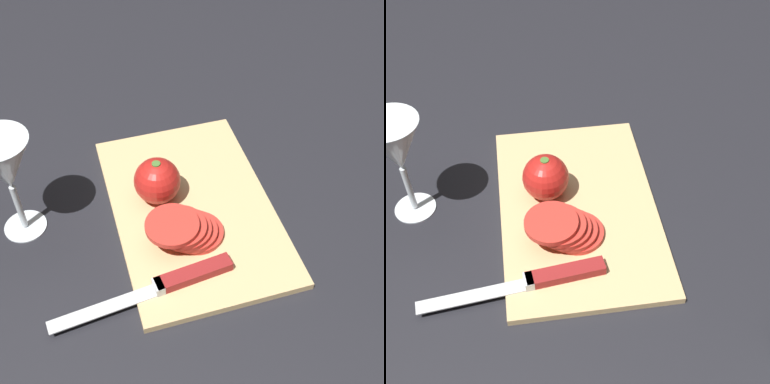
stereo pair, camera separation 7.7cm
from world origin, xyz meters
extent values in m
plane|color=black|center=(0.00, 0.00, 0.00)|extent=(3.00, 3.00, 0.00)
cube|color=tan|center=(0.07, 0.03, 0.01)|extent=(0.35, 0.23, 0.01)
cylinder|color=silver|center=(0.03, -0.21, 0.00)|extent=(0.06, 0.06, 0.00)
cylinder|color=silver|center=(0.03, -0.21, 0.04)|extent=(0.01, 0.01, 0.08)
cone|color=silver|center=(0.03, -0.21, 0.12)|extent=(0.08, 0.08, 0.08)
cone|color=beige|center=(0.03, -0.21, 0.10)|extent=(0.03, 0.03, 0.04)
sphere|color=red|center=(0.04, -0.01, 0.05)|extent=(0.07, 0.07, 0.07)
cylinder|color=#47702D|center=(0.04, -0.01, 0.08)|extent=(0.01, 0.01, 0.01)
cube|color=silver|center=(0.21, -0.12, 0.01)|extent=(0.04, 0.15, 0.00)
cube|color=silver|center=(0.20, -0.05, 0.02)|extent=(0.02, 0.01, 0.01)
cube|color=maroon|center=(0.19, 0.00, 0.02)|extent=(0.03, 0.11, 0.01)
cylinder|color=red|center=(0.12, 0.03, 0.01)|extent=(0.07, 0.07, 0.01)
cylinder|color=red|center=(0.13, 0.02, 0.02)|extent=(0.07, 0.07, 0.01)
cylinder|color=red|center=(0.13, 0.01, 0.03)|extent=(0.07, 0.07, 0.01)
cylinder|color=red|center=(0.13, 0.00, 0.04)|extent=(0.07, 0.07, 0.01)
cylinder|color=red|center=(0.13, -0.01, 0.05)|extent=(0.07, 0.07, 0.01)
camera|label=1|loc=(0.57, -0.12, 0.60)|focal=50.00mm
camera|label=2|loc=(0.59, -0.04, 0.60)|focal=50.00mm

